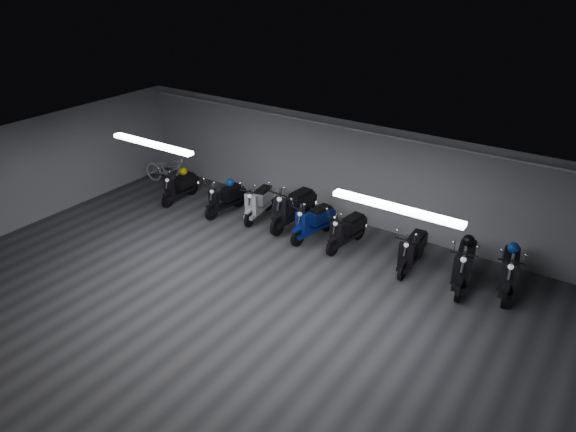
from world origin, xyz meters
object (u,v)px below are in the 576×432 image
Objects in this scene: scooter_2 at (259,197)px; scooter_4 at (313,216)px; scooter_0 at (179,182)px; scooter_5 at (347,225)px; helmet_3 at (183,171)px; scooter_8 at (465,258)px; scooter_3 at (293,202)px; helmet_2 at (230,183)px; helmet_1 at (513,248)px; helmet_0 at (469,241)px; scooter_7 at (413,245)px; bicycle at (168,167)px; scooter_9 at (510,265)px; scooter_1 at (225,194)px.

scooter_2 is 1.00× the size of scooter_4.
scooter_0 is at bearing -166.34° from scooter_4.
helmet_3 is (-5.41, -0.08, 0.24)m from scooter_5.
scooter_8 is (8.35, 0.25, 0.10)m from scooter_0.
helmet_2 is at bearing -169.63° from scooter_3.
scooter_8 is 7.34× the size of helmet_1.
helmet_2 is at bearing -171.20° from scooter_4.
scooter_3 is 7.20× the size of helmet_0.
scooter_7 reaches higher than scooter_5.
scooter_9 is at bearing -96.30° from bicycle.
helmet_1 is 1.08× the size of helmet_3.
scooter_3 is 4.68m from scooter_8.
scooter_2 reaches higher than helmet_3.
scooter_1 reaches higher than helmet_2.
scooter_8 is 9.52m from bicycle.
scooter_0 is 1.73m from helmet_2.
bicycle is at bearing -177.18° from scooter_3.
scooter_1 is 5.49m from scooter_7.
helmet_2 is at bearing 176.77° from scooter_7.
scooter_5 is at bearing -176.09° from helmet_0.
scooter_1 is (1.66, 0.10, 0.00)m from scooter_0.
scooter_1 is 6.79× the size of helmet_3.
scooter_3 is 8.37× the size of helmet_2.
scooter_3 is (1.07, 0.11, 0.10)m from scooter_2.
scooter_0 is 0.95× the size of scooter_2.
scooter_1 is 6.30× the size of helmet_1.
scooter_4 reaches higher than bicycle.
scooter_8 reaches higher than helmet_0.
scooter_3 is 1.08× the size of bicycle.
scooter_4 reaches higher than scooter_0.
scooter_2 is 1.08m from scooter_3.
bicycle is (-2.81, 0.60, -0.01)m from scooter_1.
scooter_1 is 3.75m from scooter_5.
helmet_3 is (-8.31, -0.28, -0.14)m from helmet_0.
scooter_8 is 0.93m from scooter_9.
scooter_3 is 1.19× the size of scooter_5.
scooter_9 is 0.99m from helmet_0.
bicycle is 7.78× the size of helmet_2.
helmet_2 is 0.99× the size of helmet_3.
scooter_7 reaches higher than helmet_0.
scooter_0 is at bearing -176.53° from helmet_0.
scooter_8 is (4.68, -0.26, -0.03)m from scooter_3.
scooter_1 reaches higher than helmet_3.
helmet_3 is (-8.36, -0.03, 0.16)m from scooter_8.
helmet_0 is 1.15× the size of helmet_3.
scooter_1 is 6.70m from scooter_8.
scooter_3 reaches higher than helmet_0.
scooter_7 is (4.53, -0.12, -0.01)m from scooter_2.
scooter_7 is 0.92× the size of bicycle.
helmet_0 reaches higher than helmet_3.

